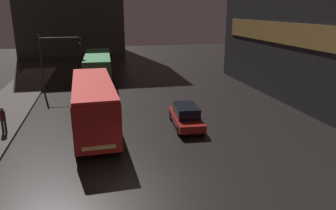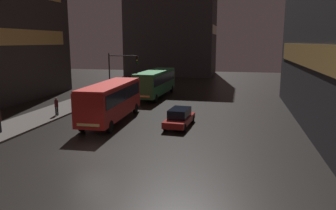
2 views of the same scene
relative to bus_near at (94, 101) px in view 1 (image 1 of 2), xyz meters
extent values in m
plane|color=black|center=(1.91, -8.22, -2.10)|extent=(120.00, 120.00, 0.00)
cube|color=#E0B25B|center=(16.15, 3.51, 3.81)|extent=(0.24, 23.62, 1.80)
cube|color=beige|center=(5.42, 43.41, 7.30)|extent=(0.24, 10.20, 1.80)
cube|color=#AD1E19|center=(0.00, 0.00, -0.20)|extent=(2.91, 10.13, 2.69)
cube|color=black|center=(0.00, 0.00, 0.40)|extent=(2.94, 9.33, 1.10)
cube|color=red|center=(0.00, 0.00, 1.23)|extent=(2.86, 9.93, 0.16)
cube|color=#F4CC72|center=(0.20, -5.03, -1.15)|extent=(1.77, 0.17, 0.20)
cylinder|color=black|center=(1.30, -3.57, -1.60)|extent=(0.29, 1.01, 1.00)
cylinder|color=black|center=(-1.02, -3.66, -1.60)|extent=(0.29, 1.01, 1.00)
cylinder|color=black|center=(1.02, 3.66, -1.60)|extent=(0.29, 1.01, 1.00)
cylinder|color=black|center=(-1.30, 3.57, -1.60)|extent=(0.29, 1.01, 1.00)
cube|color=#236B38|center=(0.49, 13.66, -0.22)|extent=(2.85, 10.95, 2.65)
cube|color=black|center=(0.49, 13.66, 0.35)|extent=(2.89, 10.08, 1.10)
cube|color=#399252|center=(0.49, 13.66, 1.18)|extent=(2.79, 10.73, 0.16)
cube|color=#F4CC72|center=(0.34, 8.20, -1.15)|extent=(1.79, 0.15, 0.20)
cylinder|color=black|center=(1.55, 9.58, -1.60)|extent=(0.28, 1.01, 1.00)
cylinder|color=black|center=(-0.80, 9.65, -1.60)|extent=(0.28, 1.01, 1.00)
cylinder|color=black|center=(1.77, 17.66, -1.60)|extent=(0.28, 1.01, 1.00)
cylinder|color=black|center=(-0.58, 17.73, -1.60)|extent=(0.28, 1.01, 1.00)
cube|color=maroon|center=(6.19, -0.41, -1.55)|extent=(2.03, 4.67, 0.50)
cube|color=black|center=(6.19, -0.41, -0.94)|extent=(1.64, 2.60, 0.72)
cylinder|color=black|center=(6.88, -2.05, -1.78)|extent=(0.24, 0.65, 0.64)
cylinder|color=black|center=(5.30, -1.94, -1.78)|extent=(0.24, 0.65, 0.64)
cylinder|color=black|center=(7.09, 1.12, -1.78)|extent=(0.24, 0.65, 0.64)
cylinder|color=black|center=(5.51, 1.22, -1.78)|extent=(0.24, 0.65, 0.64)
cylinder|color=black|center=(-5.88, 0.67, -1.55)|extent=(0.14, 0.14, 0.80)
cylinder|color=black|center=(-5.70, 0.67, -1.55)|extent=(0.14, 0.14, 0.80)
cylinder|color=#4C191E|center=(-5.79, 0.67, -0.82)|extent=(0.48, 0.48, 0.67)
sphere|color=#8C664C|center=(-5.79, 0.67, -0.37)|extent=(0.22, 0.22, 0.22)
cylinder|color=#2D2D2D|center=(-4.68, 11.08, 0.71)|extent=(0.16, 0.16, 5.61)
cylinder|color=#2D2D2D|center=(-2.88, 11.08, 3.22)|extent=(3.60, 0.12, 0.12)
cube|color=black|center=(-1.07, 11.08, 2.72)|extent=(0.30, 0.24, 0.90)
sphere|color=#390706|center=(-1.07, 10.94, 3.00)|extent=(0.18, 0.18, 0.18)
sphere|color=gold|center=(-1.07, 10.94, 2.72)|extent=(0.18, 0.18, 0.18)
sphere|color=black|center=(-1.07, 10.94, 2.44)|extent=(0.18, 0.18, 0.18)
camera|label=1|loc=(0.33, -21.19, 5.82)|focal=35.00mm
camera|label=2|loc=(10.95, -26.58, 4.87)|focal=35.00mm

